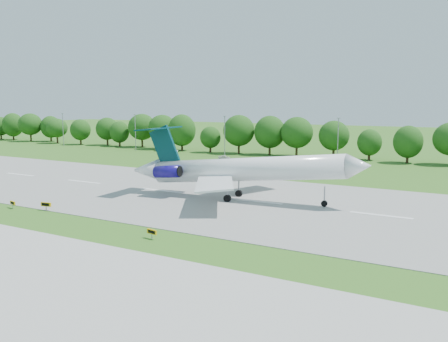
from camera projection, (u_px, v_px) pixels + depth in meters
The scene contains 10 objects.
ground at pixel (53, 218), 71.06m from camera, with size 600.00×600.00×0.00m, color #356019.
runway at pixel (161, 191), 92.35m from camera, with size 400.00×45.00×0.08m, color gray.
tree_line at pixel (299, 136), 148.58m from camera, with size 288.40×8.40×10.40m.
light_poles at pixel (278, 138), 141.31m from camera, with size 175.90×0.25×12.19m.
airliner at pixel (234, 169), 83.54m from camera, with size 42.60×30.73×12.35m.
taxi_sign_left at pixel (13, 203), 77.15m from camera, with size 1.59×0.56×1.12m.
taxi_sign_centre at pixel (46, 205), 75.45m from camera, with size 1.82×0.51×1.27m.
taxi_sign_right at pixel (152, 232), 59.89m from camera, with size 1.66×0.50×1.17m.
service_vehicle_a at pixel (173, 150), 163.81m from camera, with size 1.15×3.29×1.08m, color white.
service_vehicle_b at pixel (224, 157), 143.45m from camera, with size 1.38×3.44×1.17m, color silver.
Camera 1 is at (56.47, -47.28, 16.35)m, focal length 40.00 mm.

